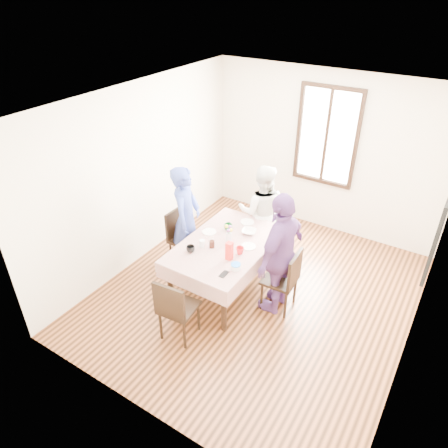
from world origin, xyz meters
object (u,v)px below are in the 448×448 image
at_px(chair_far, 262,227).
at_px(person_far, 262,211).
at_px(person_left, 186,219).
at_px(person_right, 280,254).
at_px(chair_near, 179,307).
at_px(chair_right, 280,279).
at_px(chair_left, 186,240).
at_px(dining_table, 226,266).

bearing_deg(chair_far, person_far, 88.57).
xyz_separation_m(person_left, person_right, (1.57, -0.10, 0.03)).
height_order(chair_near, person_right, person_right).
bearing_deg(person_right, chair_right, 93.90).
height_order(chair_left, person_far, person_far).
relative_size(chair_far, person_left, 0.55).
bearing_deg(chair_near, person_left, 117.26).
distance_m(chair_left, chair_far, 1.23).
xyz_separation_m(dining_table, person_left, (-0.79, 0.15, 0.45)).
bearing_deg(person_left, chair_right, -111.77).
distance_m(dining_table, chair_far, 1.08).
bearing_deg(person_left, dining_table, -118.85).
distance_m(person_left, person_right, 1.58).
xyz_separation_m(chair_near, person_right, (0.79, 1.13, 0.41)).
height_order(dining_table, chair_far, chair_far).
bearing_deg(chair_left, chair_far, 140.46).
xyz_separation_m(dining_table, chair_right, (0.81, 0.05, 0.08)).
bearing_deg(chair_left, person_right, 87.86).
distance_m(dining_table, chair_near, 1.08).
bearing_deg(dining_table, chair_left, 169.68).
height_order(person_far, person_right, person_right).
bearing_deg(chair_near, chair_far, 84.58).
relative_size(dining_table, chair_near, 1.73).
bearing_deg(dining_table, person_right, 3.57).
bearing_deg(chair_far, chair_right, 126.68).
relative_size(chair_far, person_far, 0.60).
bearing_deg(person_right, chair_left, -89.62).
bearing_deg(chair_near, person_far, 84.58).
distance_m(chair_right, chair_near, 1.39).
relative_size(person_left, person_far, 1.09).
relative_size(chair_right, person_left, 0.55).
bearing_deg(person_right, chair_far, -138.74).
bearing_deg(person_far, chair_left, 23.74).
distance_m(person_far, person_right, 1.28).
xyz_separation_m(person_far, person_right, (0.79, -1.01, 0.10)).
relative_size(dining_table, chair_far, 1.73).
xyz_separation_m(chair_right, chair_far, (-0.81, 1.03, 0.00)).
bearing_deg(chair_left, person_far, 139.85).
height_order(chair_left, person_right, person_right).
distance_m(chair_left, person_left, 0.37).
xyz_separation_m(chair_far, person_right, (0.79, -1.03, 0.41)).
bearing_deg(dining_table, chair_near, -90.00).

